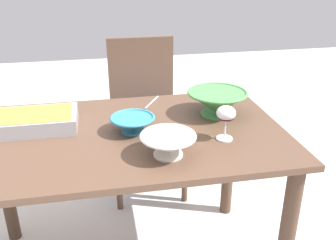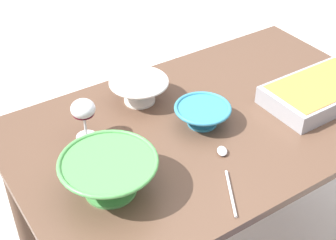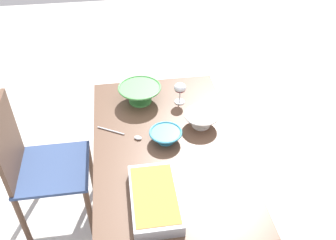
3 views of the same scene
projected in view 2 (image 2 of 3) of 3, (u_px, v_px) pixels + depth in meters
name	position (u px, v px, depth m)	size (l,w,h in m)	color
dining_table	(209.00, 149.00, 1.65)	(1.29, 0.79, 0.72)	brown
wine_glass	(83.00, 112.00, 1.45)	(0.07, 0.07, 0.14)	white
casserole_dish	(320.00, 91.00, 1.65)	(0.39, 0.22, 0.06)	#99999E
mixing_bowl	(202.00, 113.00, 1.54)	(0.18, 0.18, 0.07)	teal
small_bowl	(109.00, 174.00, 1.29)	(0.26, 0.26, 0.11)	#4C994C
serving_bowl	(139.00, 89.00, 1.64)	(0.20, 0.20, 0.08)	white
serving_spoon	(225.00, 166.00, 1.39)	(0.16, 0.25, 0.01)	silver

